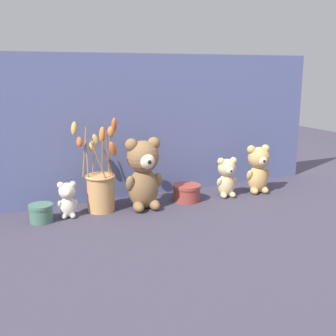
{
  "coord_description": "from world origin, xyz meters",
  "views": [
    {
      "loc": [
        -0.64,
        -1.36,
        0.5
      ],
      "look_at": [
        0.0,
        0.02,
        0.14
      ],
      "focal_mm": 45.0,
      "sensor_mm": 36.0,
      "label": 1
    }
  ],
  "objects_px": {
    "teddy_bear_tiny": "(67,199)",
    "decorative_tin_short": "(41,213)",
    "teddy_bear_medium": "(258,168)",
    "teddy_bear_small": "(227,176)",
    "decorative_tin_tall": "(187,193)",
    "teddy_bear_large": "(143,172)",
    "flower_vase": "(101,185)"
  },
  "relations": [
    {
      "from": "teddy_bear_tiny",
      "to": "decorative_tin_short",
      "type": "xyz_separation_m",
      "value": [
        -0.09,
        -0.01,
        -0.04
      ]
    },
    {
      "from": "teddy_bear_medium",
      "to": "teddy_bear_small",
      "type": "height_order",
      "value": "teddy_bear_medium"
    },
    {
      "from": "teddy_bear_medium",
      "to": "decorative_tin_tall",
      "type": "bearing_deg",
      "value": 176.36
    },
    {
      "from": "teddy_bear_large",
      "to": "flower_vase",
      "type": "distance_m",
      "value": 0.16
    },
    {
      "from": "teddy_bear_tiny",
      "to": "decorative_tin_tall",
      "type": "height_order",
      "value": "teddy_bear_tiny"
    },
    {
      "from": "teddy_bear_medium",
      "to": "teddy_bear_tiny",
      "type": "relative_size",
      "value": 1.56
    },
    {
      "from": "teddy_bear_medium",
      "to": "flower_vase",
      "type": "distance_m",
      "value": 0.65
    },
    {
      "from": "teddy_bear_large",
      "to": "teddy_bear_small",
      "type": "height_order",
      "value": "teddy_bear_large"
    },
    {
      "from": "teddy_bear_tiny",
      "to": "flower_vase",
      "type": "bearing_deg",
      "value": 8.81
    },
    {
      "from": "teddy_bear_large",
      "to": "flower_vase",
      "type": "bearing_deg",
      "value": 164.24
    },
    {
      "from": "teddy_bear_medium",
      "to": "decorative_tin_tall",
      "type": "xyz_separation_m",
      "value": [
        -0.32,
        0.02,
        -0.07
      ]
    },
    {
      "from": "teddy_bear_medium",
      "to": "teddy_bear_large",
      "type": "bearing_deg",
      "value": 179.62
    },
    {
      "from": "teddy_bear_large",
      "to": "teddy_bear_small",
      "type": "distance_m",
      "value": 0.36
    },
    {
      "from": "teddy_bear_tiny",
      "to": "decorative_tin_tall",
      "type": "relative_size",
      "value": 1.16
    },
    {
      "from": "teddy_bear_tiny",
      "to": "flower_vase",
      "type": "relative_size",
      "value": 0.38
    },
    {
      "from": "teddy_bear_small",
      "to": "flower_vase",
      "type": "height_order",
      "value": "flower_vase"
    },
    {
      "from": "flower_vase",
      "to": "teddy_bear_large",
      "type": "bearing_deg",
      "value": -15.76
    },
    {
      "from": "decorative_tin_tall",
      "to": "decorative_tin_short",
      "type": "bearing_deg",
      "value": -179.82
    },
    {
      "from": "teddy_bear_medium",
      "to": "teddy_bear_small",
      "type": "xyz_separation_m",
      "value": [
        -0.15,
        0.0,
        -0.02
      ]
    },
    {
      "from": "teddy_bear_small",
      "to": "flower_vase",
      "type": "relative_size",
      "value": 0.48
    },
    {
      "from": "decorative_tin_tall",
      "to": "decorative_tin_short",
      "type": "relative_size",
      "value": 1.34
    },
    {
      "from": "teddy_bear_small",
      "to": "decorative_tin_short",
      "type": "distance_m",
      "value": 0.72
    },
    {
      "from": "teddy_bear_medium",
      "to": "decorative_tin_short",
      "type": "height_order",
      "value": "teddy_bear_medium"
    },
    {
      "from": "teddy_bear_tiny",
      "to": "teddy_bear_large",
      "type": "bearing_deg",
      "value": -4.8
    },
    {
      "from": "teddy_bear_tiny",
      "to": "flower_vase",
      "type": "distance_m",
      "value": 0.13
    },
    {
      "from": "teddy_bear_medium",
      "to": "teddy_bear_tiny",
      "type": "xyz_separation_m",
      "value": [
        -0.77,
        0.03,
        -0.04
      ]
    },
    {
      "from": "flower_vase",
      "to": "decorative_tin_short",
      "type": "xyz_separation_m",
      "value": [
        -0.21,
        -0.03,
        -0.06
      ]
    },
    {
      "from": "teddy_bear_large",
      "to": "teddy_bear_small",
      "type": "relative_size",
      "value": 1.64
    },
    {
      "from": "teddy_bear_tiny",
      "to": "decorative_tin_short",
      "type": "bearing_deg",
      "value": -175.16
    },
    {
      "from": "flower_vase",
      "to": "decorative_tin_tall",
      "type": "distance_m",
      "value": 0.34
    },
    {
      "from": "teddy_bear_small",
      "to": "decorative_tin_tall",
      "type": "height_order",
      "value": "teddy_bear_small"
    },
    {
      "from": "teddy_bear_medium",
      "to": "teddy_bear_small",
      "type": "distance_m",
      "value": 0.15
    }
  ]
}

